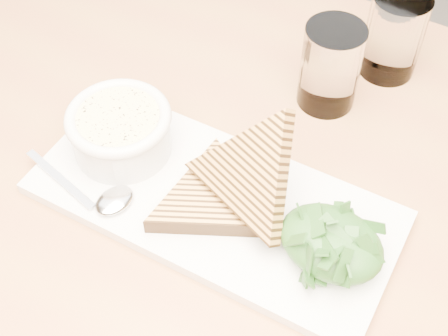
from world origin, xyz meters
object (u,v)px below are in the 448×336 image
Objects in this scene: table_top at (234,209)px; platter at (214,202)px; glass_near at (330,67)px; soup_bowl at (121,135)px; glass_far at (394,35)px.

table_top is 3.12× the size of platter.
soup_bowl is at bearing -123.55° from glass_near.
platter is at bearing 1.00° from soup_bowl.
glass_near is 0.99× the size of glass_far.
soup_bowl is 0.38m from glass_far.
soup_bowl is at bearing -119.91° from glass_far.
glass_near reaches higher than soup_bowl.
glass_far is at bearing 69.31° from glass_near.
platter is at bearing -94.54° from glass_near.
glass_far reaches higher than glass_near.
soup_bowl is (-0.15, -0.02, 0.06)m from table_top.
glass_near is 0.11m from glass_far.
platter is 0.34m from glass_far.
glass_far reaches higher than platter.
table_top is 11.17× the size of glass_far.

